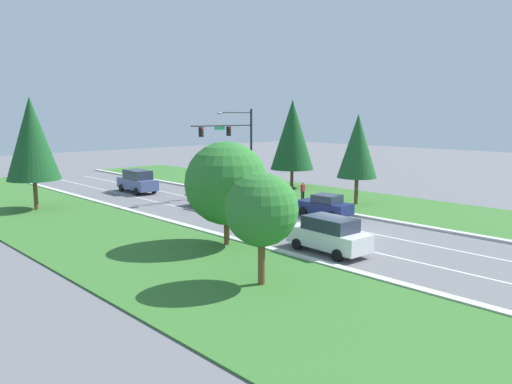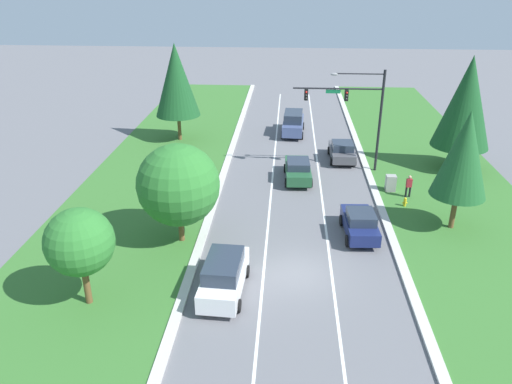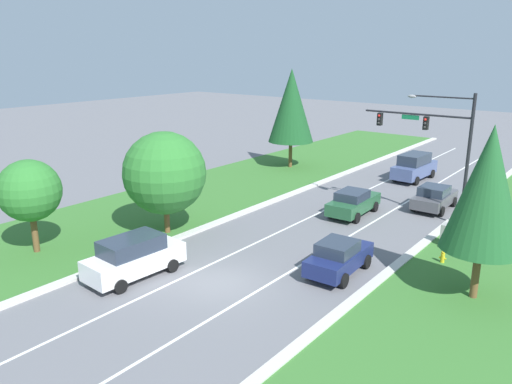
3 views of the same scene
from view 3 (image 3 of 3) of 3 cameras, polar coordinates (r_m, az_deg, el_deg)
name	(u,v)px [view 3 (image 3 of 3)]	position (r m, az deg, el deg)	size (l,w,h in m)	color
ground_plane	(220,283)	(23.26, -4.11, -10.39)	(160.00, 160.00, 0.00)	slate
curb_strip_right	(328,322)	(20.30, 8.22, -14.46)	(0.50, 90.00, 0.15)	beige
curb_strip_left	(140,252)	(27.04, -13.12, -6.74)	(0.50, 90.00, 0.15)	beige
grass_verge_right	(467,374)	(18.75, 23.01, -18.61)	(10.00, 90.00, 0.08)	#38702D
grass_verge_left	(82,232)	(31.09, -19.27, -4.29)	(10.00, 90.00, 0.08)	#38702D
lane_stripe_inner_left	(192,273)	(24.40, -7.30, -9.17)	(0.14, 81.00, 0.01)	white
lane_stripe_inner_right	(251,295)	(22.22, -0.59, -11.67)	(0.14, 81.00, 0.01)	white
traffic_signal_mast	(438,137)	(32.23, 20.04, 5.94)	(6.77, 0.41, 7.95)	black
slate_blue_suv	(414,167)	(42.99, 17.64, 2.79)	(2.24, 5.15, 2.19)	#475684
navy_sedan	(339,257)	(24.17, 9.45, -7.33)	(2.10, 4.21, 1.67)	navy
white_suv	(134,257)	(24.15, -13.76, -7.19)	(2.25, 4.82, 1.98)	white
forest_sedan	(353,202)	(32.79, 11.06, -1.17)	(2.16, 4.66, 1.65)	#235633
graphite_sedan	(434,197)	(35.45, 19.71, -0.57)	(2.12, 4.27, 1.62)	#4C4C51
utility_cabinet	(448,236)	(29.00, 21.10, -4.68)	(0.70, 0.60, 1.26)	#9E9E99
pedestrian	(463,240)	(27.76, 22.60, -5.07)	(0.40, 0.26, 1.69)	black
fire_hydrant	(443,257)	(26.74, 20.55, -7.01)	(0.34, 0.20, 0.70)	gold
conifer_near_right_tree	(487,189)	(22.17, 24.88, 0.30)	(3.27, 3.27, 7.51)	brown
oak_near_left_tree	(165,173)	(28.60, -10.41, 2.14)	(4.71, 4.71, 5.98)	brown
oak_far_left_tree	(29,191)	(27.89, -24.48, 0.12)	(3.19, 3.19, 5.01)	brown
conifer_mid_left_tree	(291,106)	(44.69, 4.06, 9.82)	(4.01, 4.01, 8.83)	brown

